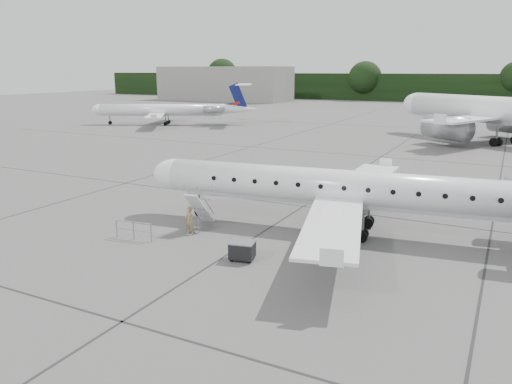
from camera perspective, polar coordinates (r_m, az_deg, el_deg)
The scene contains 10 objects.
ground at distance 26.12m, azimuth 5.79°, elevation -6.62°, with size 320.00×320.00×0.00m, color #555653.
treeline at distance 153.20m, azimuth 24.26°, elevation 10.71°, with size 260.00×4.00×8.00m, color black.
terminal_building at distance 154.51m, azimuth -3.64°, elevation 12.26°, with size 40.00×14.00×10.00m, color gray.
main_regional_jet at distance 28.39m, azimuth 10.73°, elevation 2.42°, with size 28.06×20.20×7.19m, color white, non-canonical shape.
airstair at distance 29.40m, azimuth -6.46°, elevation -1.98°, with size 0.85×2.25×2.25m, color white, non-canonical shape.
passenger at distance 28.40m, azimuth -7.57°, elevation -3.24°, with size 0.60×0.39×1.64m, color olive.
safety_railing at distance 28.20m, azimuth -13.81°, elevation -4.33°, with size 2.20×0.08×1.00m, color gray, non-canonical shape.
baggage_cart at distance 24.53m, azimuth -1.58°, elevation -6.67°, with size 1.17×0.94×1.01m, color black, non-canonical shape.
bg_narrowbody at distance 69.78m, azimuth 26.07°, elevation 9.76°, with size 32.47×23.38×11.66m, color white, non-canonical shape.
bg_regional_left at distance 86.76m, azimuth -10.84°, elevation 9.84°, with size 26.28×18.92×6.89m, color white, non-canonical shape.
Camera 1 is at (8.76, -22.87, 9.08)m, focal length 35.00 mm.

